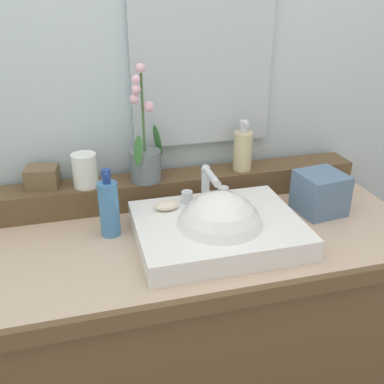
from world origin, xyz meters
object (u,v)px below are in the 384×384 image
(tissue_box, at_px, (320,193))
(sink_basin, at_px, (219,232))
(lotion_bottle, at_px, (109,208))
(trinket_box, at_px, (42,177))
(soap_bar, at_px, (167,206))
(soap_dispenser, at_px, (243,150))
(potted_plant, at_px, (145,157))
(tumbler_cup, at_px, (85,170))

(tissue_box, bearing_deg, sink_basin, -166.20)
(tissue_box, bearing_deg, lotion_bottle, 177.52)
(lotion_bottle, height_order, tissue_box, lotion_bottle)
(sink_basin, relative_size, trinket_box, 4.77)
(soap_bar, bearing_deg, trinket_box, 150.21)
(soap_dispenser, xyz_separation_m, trinket_box, (-0.62, 0.03, -0.04))
(potted_plant, bearing_deg, lotion_bottle, -130.12)
(soap_bar, bearing_deg, tissue_box, -2.29)
(soap_bar, distance_m, tumbler_cup, 0.27)
(trinket_box, xyz_separation_m, lotion_bottle, (0.18, -0.18, -0.03))
(potted_plant, relative_size, trinket_box, 3.82)
(potted_plant, distance_m, lotion_bottle, 0.21)
(tissue_box, bearing_deg, trinket_box, 165.36)
(sink_basin, bearing_deg, tissue_box, 13.80)
(trinket_box, xyz_separation_m, tissue_box, (0.81, -0.21, -0.05))
(soap_bar, distance_m, potted_plant, 0.19)
(sink_basin, relative_size, soap_bar, 6.30)
(sink_basin, xyz_separation_m, potted_plant, (-0.15, 0.27, 0.14))
(sink_basin, bearing_deg, lotion_bottle, 157.95)
(soap_dispenser, relative_size, trinket_box, 1.77)
(soap_bar, xyz_separation_m, soap_dispenser, (0.29, 0.17, 0.08))
(tumbler_cup, xyz_separation_m, tissue_box, (0.68, -0.18, -0.07))
(sink_basin, height_order, trinket_box, sink_basin)
(soap_dispenser, bearing_deg, potted_plant, -179.11)
(sink_basin, relative_size, potted_plant, 1.25)
(soap_bar, xyz_separation_m, tumbler_cup, (-0.21, 0.16, 0.06))
(sink_basin, xyz_separation_m, lotion_bottle, (-0.28, 0.11, 0.06))
(soap_bar, distance_m, soap_dispenser, 0.34)
(potted_plant, height_order, soap_dispenser, potted_plant)
(sink_basin, bearing_deg, tumbler_cup, 141.05)
(trinket_box, bearing_deg, tumbler_cup, -3.82)
(soap_dispenser, height_order, trinket_box, soap_dispenser)
(tumbler_cup, bearing_deg, tissue_box, -14.95)
(soap_bar, xyz_separation_m, trinket_box, (-0.34, 0.19, 0.04))
(potted_plant, relative_size, tumbler_cup, 3.49)
(sink_basin, height_order, lotion_bottle, lotion_bottle)
(trinket_box, distance_m, lotion_bottle, 0.26)
(soap_dispenser, relative_size, lotion_bottle, 0.84)
(potted_plant, bearing_deg, soap_dispenser, 0.89)
(sink_basin, height_order, tumbler_cup, tumbler_cup)
(potted_plant, distance_m, soap_dispenser, 0.32)
(sink_basin, bearing_deg, potted_plant, 119.67)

